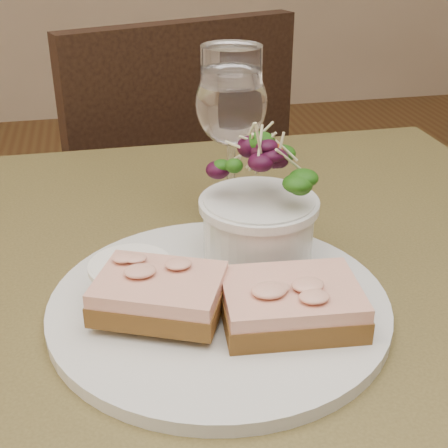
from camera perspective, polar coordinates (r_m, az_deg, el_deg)
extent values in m
cube|color=#473F1E|center=(0.59, -0.22, -7.76)|extent=(0.80, 0.80, 0.04)
cylinder|color=black|center=(1.16, 13.18, -11.30)|extent=(0.05, 0.05, 0.71)
cube|color=black|center=(1.35, -7.07, -0.10)|extent=(0.53, 0.53, 0.04)
cube|color=black|center=(1.10, -3.59, 6.41)|extent=(0.41, 0.17, 0.45)
cube|color=black|center=(1.47, -6.57, -7.92)|extent=(0.46, 0.46, 0.45)
cylinder|color=silver|center=(0.55, -0.45, -7.38)|extent=(0.29, 0.29, 0.01)
cube|color=#442712|center=(0.52, 6.13, -7.75)|extent=(0.12, 0.09, 0.02)
cube|color=#FFF8C1|center=(0.51, 6.21, -6.30)|extent=(0.12, 0.09, 0.01)
cube|color=#442712|center=(0.51, -5.87, -6.88)|extent=(0.12, 0.11, 0.02)
cube|color=#FFF8C1|center=(0.51, -5.95, -5.49)|extent=(0.12, 0.11, 0.01)
cylinder|color=white|center=(0.54, -8.46, -5.21)|extent=(0.07, 0.07, 0.04)
cylinder|color=brown|center=(0.53, -8.57, -3.84)|extent=(0.06, 0.06, 0.01)
cylinder|color=silver|center=(0.59, 3.15, -0.36)|extent=(0.10, 0.10, 0.06)
ellipsoid|color=black|center=(0.57, 3.30, 4.66)|extent=(0.09, 0.09, 0.06)
ellipsoid|color=black|center=(0.59, -7.25, -3.10)|extent=(0.04, 0.04, 0.01)
sphere|color=maroon|center=(0.58, -8.65, -3.30)|extent=(0.02, 0.02, 0.02)
cylinder|color=white|center=(0.71, 0.62, 1.13)|extent=(0.07, 0.07, 0.00)
cylinder|color=white|center=(0.69, 0.64, 4.61)|extent=(0.01, 0.01, 0.09)
ellipsoid|color=white|center=(0.67, 0.67, 10.96)|extent=(0.08, 0.08, 0.09)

